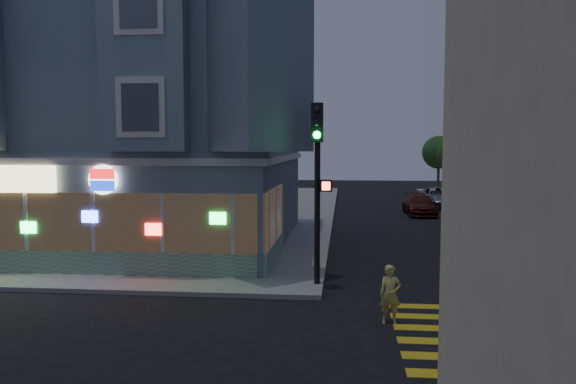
# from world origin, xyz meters

# --- Properties ---
(ground) EXTENTS (120.00, 120.00, 0.00)m
(ground) POSITION_xyz_m (0.00, 0.00, 0.00)
(ground) COLOR black
(ground) RESTS_ON ground
(sidewalk_nw) EXTENTS (33.00, 42.00, 0.15)m
(sidewalk_nw) POSITION_xyz_m (-13.50, 23.00, 0.07)
(sidewalk_nw) COLOR gray
(sidewalk_nw) RESTS_ON ground
(corner_building) EXTENTS (14.60, 14.60, 11.40)m
(corner_building) POSITION_xyz_m (-6.00, 10.98, 5.82)
(corner_building) COLOR slate
(corner_building) RESTS_ON sidewalk_nw
(row_house_d) EXTENTS (12.00, 8.60, 10.50)m
(row_house_d) POSITION_xyz_m (19.50, 34.00, 5.40)
(row_house_d) COLOR #A09CAB
(row_house_d) RESTS_ON sidewalk_ne
(utility_pole) EXTENTS (2.20, 0.30, 9.00)m
(utility_pole) POSITION_xyz_m (12.00, 24.00, 4.80)
(utility_pole) COLOR #4C3826
(utility_pole) RESTS_ON sidewalk_ne
(street_tree_near) EXTENTS (3.00, 3.00, 5.30)m
(street_tree_near) POSITION_xyz_m (12.20, 30.00, 3.94)
(street_tree_near) COLOR #4C3826
(street_tree_near) RESTS_ON sidewalk_ne
(street_tree_far) EXTENTS (3.00, 3.00, 5.30)m
(street_tree_far) POSITION_xyz_m (12.20, 38.00, 3.94)
(street_tree_far) COLOR #4C3826
(street_tree_far) RESTS_ON sidewalk_ne
(running_child) EXTENTS (0.58, 0.40, 1.51)m
(running_child) POSITION_xyz_m (4.83, 0.06, 0.75)
(running_child) COLOR #C7C866
(running_child) RESTS_ON ground
(pedestrian_a) EXTENTS (1.04, 0.91, 1.81)m
(pedestrian_a) POSITION_xyz_m (13.00, 17.74, 1.05)
(pedestrian_a) COLOR black
(pedestrian_a) RESTS_ON sidewalk_ne
(pedestrian_b) EXTENTS (0.99, 0.69, 1.56)m
(pedestrian_b) POSITION_xyz_m (12.50, 21.83, 0.93)
(pedestrian_b) COLOR #25222B
(pedestrian_b) RESTS_ON sidewalk_ne
(parked_car_a) EXTENTS (1.96, 4.08, 1.34)m
(parked_car_a) POSITION_xyz_m (9.90, 12.34, 0.67)
(parked_car_a) COLOR #B8BCC1
(parked_car_a) RESTS_ON ground
(parked_car_b) EXTENTS (1.72, 3.76, 1.20)m
(parked_car_b) POSITION_xyz_m (10.02, 17.54, 0.60)
(parked_car_b) COLOR #3E4143
(parked_car_b) RESTS_ON ground
(parked_car_c) EXTENTS (2.01, 4.60, 1.32)m
(parked_car_c) POSITION_xyz_m (8.60, 23.15, 0.66)
(parked_car_c) COLOR #511D12
(parked_car_c) RESTS_ON ground
(parked_car_d) EXTENTS (2.53, 5.32, 1.47)m
(parked_car_d) POSITION_xyz_m (10.70, 28.35, 0.73)
(parked_car_d) COLOR #90949A
(parked_car_d) RESTS_ON ground
(traffic_signal) EXTENTS (0.65, 0.64, 5.72)m
(traffic_signal) POSITION_xyz_m (2.82, 3.30, 4.02)
(traffic_signal) COLOR black
(traffic_signal) RESTS_ON sidewalk_nw
(fire_hydrant) EXTENTS (0.48, 0.28, 0.83)m
(fire_hydrant) POSITION_xyz_m (13.00, 10.65, 0.59)
(fire_hydrant) COLOR silver
(fire_hydrant) RESTS_ON sidewalk_ne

